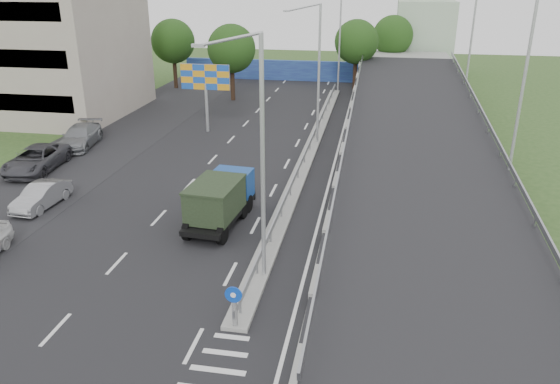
% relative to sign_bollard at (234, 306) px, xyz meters
% --- Properties ---
extents(ground, '(160.00, 160.00, 0.00)m').
position_rel_sign_bollard_xyz_m(ground, '(0.00, -2.17, -1.03)').
color(ground, '#2D4C1E').
rests_on(ground, ground).
extents(road_surface, '(26.00, 90.00, 0.04)m').
position_rel_sign_bollard_xyz_m(road_surface, '(-3.00, 17.83, -1.03)').
color(road_surface, black).
rests_on(road_surface, ground).
extents(parking_strip, '(8.00, 90.00, 0.05)m').
position_rel_sign_bollard_xyz_m(parking_strip, '(-16.00, 17.83, -1.03)').
color(parking_strip, black).
rests_on(parking_strip, ground).
extents(median, '(1.00, 44.00, 0.20)m').
position_rel_sign_bollard_xyz_m(median, '(0.00, 21.83, -0.93)').
color(median, gray).
rests_on(median, ground).
extents(overpass_ramp, '(10.00, 50.00, 3.50)m').
position_rel_sign_bollard_xyz_m(overpass_ramp, '(7.50, 21.83, 0.72)').
color(overpass_ramp, gray).
rests_on(overpass_ramp, ground).
extents(median_guardrail, '(0.09, 44.00, 0.71)m').
position_rel_sign_bollard_xyz_m(median_guardrail, '(0.00, 21.83, -0.28)').
color(median_guardrail, gray).
rests_on(median_guardrail, median).
extents(sign_bollard, '(0.64, 0.23, 1.67)m').
position_rel_sign_bollard_xyz_m(sign_bollard, '(0.00, 0.00, 0.00)').
color(sign_bollard, black).
rests_on(sign_bollard, median).
extents(lamp_post_near, '(2.74, 0.18, 10.08)m').
position_rel_sign_bollard_xyz_m(lamp_post_near, '(0.11, 3.83, 4.77)').
color(lamp_post_near, '#B2B5B7').
rests_on(lamp_post_near, median).
extents(lamp_post_mid, '(2.74, 0.18, 10.08)m').
position_rel_sign_bollard_xyz_m(lamp_post_mid, '(0.11, 23.83, 4.77)').
color(lamp_post_mid, '#B2B5B7').
rests_on(lamp_post_mid, median).
extents(lamp_post_far, '(2.74, 0.18, 10.08)m').
position_rel_sign_bollard_xyz_m(lamp_post_far, '(0.11, 43.83, 4.77)').
color(lamp_post_far, '#B2B5B7').
rests_on(lamp_post_far, median).
extents(blue_wall, '(30.00, 0.50, 2.40)m').
position_rel_sign_bollard_xyz_m(blue_wall, '(-4.00, 49.83, 0.17)').
color(blue_wall, navy).
rests_on(blue_wall, ground).
extents(church, '(7.00, 7.00, 13.80)m').
position_rel_sign_bollard_xyz_m(church, '(10.00, 57.83, 4.28)').
color(church, '#B2CCAD').
rests_on(church, ground).
extents(billboard, '(4.00, 0.24, 5.50)m').
position_rel_sign_bollard_xyz_m(billboard, '(-9.00, 25.83, 3.15)').
color(billboard, '#B2B5B7').
rests_on(billboard, ground).
extents(tree_left_mid, '(4.80, 4.80, 7.60)m').
position_rel_sign_bollard_xyz_m(tree_left_mid, '(-10.00, 37.83, 4.14)').
color(tree_left_mid, black).
rests_on(tree_left_mid, ground).
extents(tree_median_far, '(4.80, 4.80, 7.60)m').
position_rel_sign_bollard_xyz_m(tree_median_far, '(2.00, 45.83, 4.14)').
color(tree_median_far, black).
rests_on(tree_median_far, ground).
extents(tree_left_far, '(4.80, 4.80, 7.60)m').
position_rel_sign_bollard_xyz_m(tree_left_far, '(-18.00, 42.83, 4.14)').
color(tree_left_far, black).
rests_on(tree_left_far, ground).
extents(tree_ramp_far, '(4.80, 4.80, 7.60)m').
position_rel_sign_bollard_xyz_m(tree_ramp_far, '(6.00, 52.83, 4.14)').
color(tree_ramp_far, black).
rests_on(tree_ramp_far, ground).
extents(dump_truck, '(2.58, 5.84, 2.51)m').
position_rel_sign_bollard_xyz_m(dump_truck, '(-3.04, 8.87, 0.35)').
color(dump_truck, black).
rests_on(dump_truck, ground).
extents(parked_car_b, '(1.61, 4.10, 1.33)m').
position_rel_sign_bollard_xyz_m(parked_car_b, '(-13.49, 9.16, -0.37)').
color(parked_car_b, gray).
rests_on(parked_car_b, ground).
extents(parked_car_c, '(3.14, 5.89, 1.58)m').
position_rel_sign_bollard_xyz_m(parked_car_c, '(-17.32, 14.66, -0.25)').
color(parked_car_c, '#3B3A40').
rests_on(parked_car_c, ground).
extents(parked_car_d, '(3.06, 5.69, 1.57)m').
position_rel_sign_bollard_xyz_m(parked_car_d, '(-17.22, 20.15, -0.25)').
color(parked_car_d, gray).
rests_on(parked_car_d, ground).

